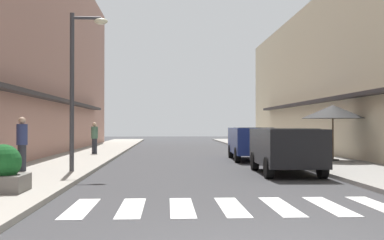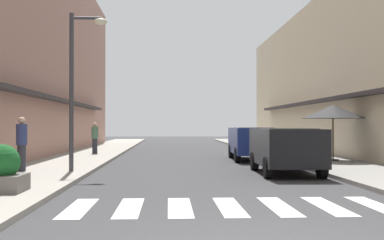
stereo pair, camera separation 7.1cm
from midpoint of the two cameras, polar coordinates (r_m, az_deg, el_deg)
The scene contains 12 objects.
ground_plane at distance 21.62m, azimuth 0.31°, elevation -4.80°, with size 88.47×88.47×0.00m, color #38383A.
sidewalk_left at distance 21.94m, azimuth -13.38°, elevation -4.57°, with size 3.11×56.30×0.12m, color #9E998E.
sidewalk_right at distance 22.51m, azimuth 13.64°, elevation -4.47°, with size 3.11×56.30×0.12m, color gray.
building_row_right at distance 24.98m, azimuth 21.93°, elevation 5.53°, with size 5.50×38.19×8.47m.
crosswalk at distance 9.11m, azimuth 4.81°, elevation -10.50°, with size 6.15×2.20×0.01m.
parked_car_near at distance 15.30m, azimuth 11.44°, elevation -3.05°, with size 1.91×3.97×1.47m.
parked_car_mid at distance 21.20m, azimuth 7.39°, elevation -2.38°, with size 1.95×4.38×1.47m.
street_lamp at distance 15.27m, azimuth -13.59°, elevation 5.50°, with size 1.19×0.28×4.99m.
cafe_umbrella at distance 19.96m, azimuth 16.86°, elevation 0.95°, with size 2.53×2.53×2.28m.
planter_corner at distance 11.05m, azimuth -21.98°, elevation -5.77°, with size 0.97×0.97×1.04m.
pedestrian_walking_near at distance 15.73m, azimuth -19.90°, elevation -2.59°, with size 0.34×0.34×1.71m.
pedestrian_walking_far at distance 24.35m, azimuth -11.66°, elevation -2.08°, with size 0.34×0.34×1.59m.
Camera 2 is at (-1.17, -5.44, 1.57)m, focal length 43.84 mm.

